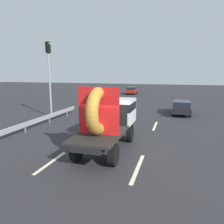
% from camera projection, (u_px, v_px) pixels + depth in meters
% --- Properties ---
extents(ground_plane, '(120.00, 120.00, 0.00)m').
position_uv_depth(ground_plane, '(113.00, 152.00, 10.95)').
color(ground_plane, '#28282B').
extents(flatbed_truck, '(2.02, 5.42, 3.29)m').
position_uv_depth(flatbed_truck, '(110.00, 116.00, 11.46)').
color(flatbed_truck, black).
rests_on(flatbed_truck, ground_plane).
extents(distant_sedan, '(1.65, 3.84, 1.25)m').
position_uv_depth(distant_sedan, '(181.00, 107.00, 20.42)').
color(distant_sedan, black).
rests_on(distant_sedan, ground_plane).
extents(traffic_light, '(0.42, 0.36, 6.35)m').
position_uv_depth(traffic_light, '(49.00, 70.00, 18.44)').
color(traffic_light, gray).
rests_on(traffic_light, ground_plane).
extents(guardrail, '(0.10, 11.41, 0.71)m').
position_uv_depth(guardrail, '(38.00, 120.00, 15.54)').
color(guardrail, gray).
rests_on(guardrail, ground_plane).
extents(lane_dash_left_near, '(0.16, 2.49, 0.01)m').
position_uv_depth(lane_dash_left_near, '(51.00, 162.00, 9.63)').
color(lane_dash_left_near, beige).
rests_on(lane_dash_left_near, ground_plane).
extents(lane_dash_left_far, '(0.16, 2.49, 0.01)m').
position_uv_depth(lane_dash_left_far, '(109.00, 121.00, 17.77)').
color(lane_dash_left_far, beige).
rests_on(lane_dash_left_far, ground_plane).
extents(lane_dash_right_near, '(0.16, 2.90, 0.01)m').
position_uv_depth(lane_dash_right_near, '(138.00, 168.00, 9.07)').
color(lane_dash_right_near, beige).
rests_on(lane_dash_right_near, ground_plane).
extents(lane_dash_right_far, '(0.16, 2.71, 0.01)m').
position_uv_depth(lane_dash_right_far, '(155.00, 126.00, 16.10)').
color(lane_dash_right_far, beige).
rests_on(lane_dash_right_far, ground_plane).
extents(oncoming_car, '(1.65, 3.85, 1.26)m').
position_uv_depth(oncoming_car, '(132.00, 90.00, 38.91)').
color(oncoming_car, black).
rests_on(oncoming_car, ground_plane).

